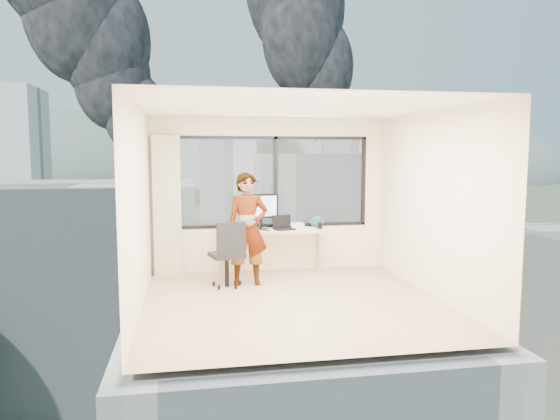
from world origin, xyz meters
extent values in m
cube|color=tan|center=(0.00, 0.00, 0.00)|extent=(4.00, 4.00, 0.01)
cube|color=white|center=(0.00, 0.00, 2.60)|extent=(4.00, 4.00, 0.01)
cube|color=#F9E4C0|center=(0.00, -2.00, 1.30)|extent=(4.00, 0.01, 2.60)
cube|color=#F9E4C0|center=(-2.00, 0.00, 1.30)|extent=(0.01, 4.00, 2.60)
cube|color=#F9E4C0|center=(2.00, 0.00, 1.30)|extent=(0.01, 4.00, 2.60)
cube|color=beige|center=(-1.72, 1.88, 1.15)|extent=(0.45, 0.14, 2.30)
cube|color=beige|center=(0.00, 1.66, 0.38)|extent=(1.80, 0.60, 0.75)
imported|color=#2D2D33|center=(-0.49, 1.06, 0.86)|extent=(0.64, 0.43, 1.72)
cube|color=white|center=(0.40, 1.90, 0.79)|extent=(0.32, 0.27, 0.07)
cube|color=black|center=(-0.12, 1.59, 0.76)|extent=(0.13, 0.07, 0.01)
cylinder|color=black|center=(0.80, 1.64, 0.80)|extent=(0.09, 0.09, 0.10)
ellipsoid|color=#0C4D3D|center=(0.80, 1.83, 0.84)|extent=(0.26, 0.14, 0.19)
cube|color=#515B3D|center=(0.00, 120.00, -14.00)|extent=(400.00, 400.00, 0.04)
cube|color=beige|center=(-9.00, 30.00, -7.00)|extent=(16.00, 12.00, 14.00)
cube|color=white|center=(12.00, 38.00, -6.00)|extent=(14.00, 13.00, 16.00)
cube|color=silver|center=(-35.00, 95.00, 0.00)|extent=(14.00, 14.00, 28.00)
cube|color=silver|center=(8.00, 120.00, 1.00)|extent=(13.00, 13.00, 30.00)
cube|color=silver|center=(45.00, 140.00, -1.00)|extent=(15.00, 15.00, 26.00)
ellipsoid|color=slate|center=(100.00, 320.00, -14.00)|extent=(300.00, 220.00, 96.00)
camera|label=1|loc=(-1.37, -6.67, 2.00)|focal=32.95mm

